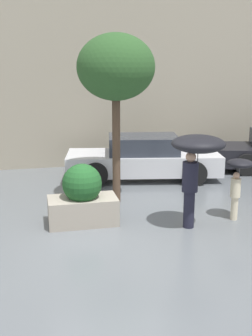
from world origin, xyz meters
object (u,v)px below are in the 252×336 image
planter_box (82,198)px  person_adult (196,154)px  street_tree (116,69)px  parked_car_near (143,159)px  person_child (238,175)px

planter_box → person_adult: (2.25, -0.79, 1.03)m
person_adult → street_tree: size_ratio=0.49×
person_adult → street_tree: (-1.24, 2.09, 1.66)m
person_adult → parked_car_near: person_adult is taller
person_adult → planter_box: bearing=-154.7°
person_adult → person_child: person_adult is taller
person_adult → street_tree: 2.94m
person_child → person_adult: bearing=170.4°
street_tree → parked_car_near: bearing=59.1°
parked_car_near → person_adult: bearing=-169.8°
person_child → parked_car_near: person_child is taller
parked_car_near → planter_box: bearing=156.2°
person_child → parked_car_near: 4.00m
planter_box → person_adult: person_adult is taller
person_child → parked_car_near: bearing=81.5°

